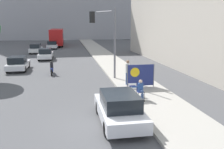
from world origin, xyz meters
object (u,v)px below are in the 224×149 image
(jogger_on_sidewalk, at_px, (128,72))
(seated_protester, at_px, (140,89))
(car_on_road_midblock, at_px, (46,54))
(motorcycle_on_road, at_px, (52,69))
(parked_car_curbside, at_px, (119,108))
(car_on_road_far_lane, at_px, (52,45))
(city_bus_on_road, at_px, (57,36))
(car_on_road_nearest, at_px, (18,63))
(car_on_road_distant, at_px, (36,48))
(traffic_light_pole, at_px, (107,33))
(protest_banner, at_px, (140,75))

(jogger_on_sidewalk, bearing_deg, seated_protester, 107.31)
(car_on_road_midblock, relative_size, motorcycle_on_road, 2.07)
(parked_car_curbside, distance_m, car_on_road_far_lane, 36.72)
(seated_protester, bearing_deg, city_bus_on_road, 92.90)
(car_on_road_nearest, xyz_separation_m, car_on_road_distant, (0.03, 14.82, 0.03))
(car_on_road_nearest, bearing_deg, traffic_light_pole, -37.79)
(parked_car_curbside, height_order, city_bus_on_road, city_bus_on_road)
(protest_banner, bearing_deg, car_on_road_nearest, 137.29)
(car_on_road_distant, relative_size, city_bus_on_road, 0.34)
(parked_car_curbside, height_order, car_on_road_nearest, parked_car_curbside)
(seated_protester, distance_m, car_on_road_midblock, 20.70)
(car_on_road_nearest, distance_m, car_on_road_midblock, 7.72)
(seated_protester, distance_m, jogger_on_sidewalk, 3.83)
(city_bus_on_road, bearing_deg, car_on_road_midblock, -92.20)
(car_on_road_midblock, distance_m, motorcycle_on_road, 10.20)
(parked_car_curbside, bearing_deg, car_on_road_midblock, 102.80)
(protest_banner, height_order, car_on_road_distant, protest_banner)
(car_on_road_midblock, bearing_deg, car_on_road_nearest, -105.84)
(car_on_road_distant, distance_m, motorcycle_on_road, 17.83)
(parked_car_curbside, bearing_deg, motorcycle_on_road, 107.05)
(protest_banner, relative_size, city_bus_on_road, 0.16)
(jogger_on_sidewalk, relative_size, traffic_light_pole, 0.32)
(seated_protester, xyz_separation_m, protest_banner, (0.85, 2.87, 0.22))
(motorcycle_on_road, bearing_deg, city_bus_on_road, 90.97)
(seated_protester, bearing_deg, parked_car_curbside, -129.17)
(jogger_on_sidewalk, distance_m, car_on_road_midblock, 17.22)
(seated_protester, xyz_separation_m, car_on_road_nearest, (-9.10, 12.06, -0.10))
(protest_banner, xyz_separation_m, traffic_light_pole, (-1.95, 2.98, 2.90))
(seated_protester, distance_m, motorcycle_on_road, 10.96)
(jogger_on_sidewalk, height_order, car_on_road_distant, jogger_on_sidewalk)
(protest_banner, height_order, car_on_road_midblock, protest_banner)
(car_on_road_midblock, bearing_deg, parked_car_curbside, -77.20)
(car_on_road_far_lane, bearing_deg, car_on_road_distant, -108.34)
(traffic_light_pole, bearing_deg, jogger_on_sidewalk, -58.66)
(protest_banner, height_order, parked_car_curbside, protest_banner)
(car_on_road_midblock, bearing_deg, city_bus_on_road, 87.80)
(car_on_road_far_lane, bearing_deg, parked_car_curbside, -82.22)
(city_bus_on_road, bearing_deg, protest_banner, -79.33)
(parked_car_curbside, xyz_separation_m, car_on_road_nearest, (-7.19, 14.96, -0.04))
(seated_protester, height_order, motorcycle_on_road, seated_protester)
(car_on_road_nearest, distance_m, city_bus_on_road, 28.38)
(traffic_light_pole, relative_size, car_on_road_nearest, 1.34)
(car_on_road_midblock, distance_m, city_bus_on_road, 20.83)
(seated_protester, distance_m, protest_banner, 3.00)
(jogger_on_sidewalk, bearing_deg, car_on_road_midblock, -46.04)
(protest_banner, distance_m, city_bus_on_road, 38.06)
(jogger_on_sidewalk, bearing_deg, car_on_road_far_lane, -57.22)
(parked_car_curbside, relative_size, car_on_road_nearest, 1.05)
(jogger_on_sidewalk, bearing_deg, city_bus_on_road, -60.67)
(seated_protester, bearing_deg, car_on_road_nearest, 121.20)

